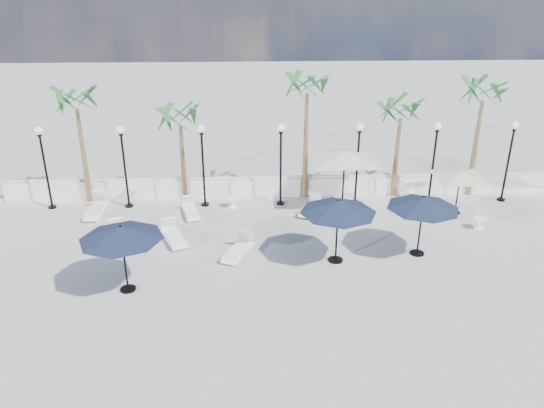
{
  "coord_description": "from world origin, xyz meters",
  "views": [
    {
      "loc": [
        -1.34,
        -16.14,
        9.9
      ],
      "look_at": [
        -0.54,
        3.09,
        1.5
      ],
      "focal_mm": 35.0,
      "sensor_mm": 36.0,
      "label": 1
    }
  ],
  "objects_px": {
    "parasol_cream_sq_b": "(461,171)",
    "parasol_navy_mid": "(338,207)",
    "lounger_1": "(191,210)",
    "lounger_3": "(118,237)",
    "parasol_cream_sq_a": "(345,151)",
    "lounger_4": "(238,250)",
    "parasol_navy_right": "(423,203)",
    "lounger_5": "(311,207)",
    "lounger_2": "(174,236)",
    "lounger_0": "(97,208)",
    "lounger_6": "(413,199)",
    "parasol_navy_left": "(121,233)"
  },
  "relations": [
    {
      "from": "lounger_4",
      "to": "parasol_navy_right",
      "type": "distance_m",
      "value": 7.13
    },
    {
      "from": "lounger_1",
      "to": "parasol_navy_right",
      "type": "height_order",
      "value": "parasol_navy_right"
    },
    {
      "from": "lounger_4",
      "to": "parasol_navy_mid",
      "type": "bearing_deg",
      "value": 14.56
    },
    {
      "from": "lounger_4",
      "to": "parasol_navy_mid",
      "type": "height_order",
      "value": "parasol_navy_mid"
    },
    {
      "from": "parasol_navy_right",
      "to": "lounger_5",
      "type": "bearing_deg",
      "value": 132.18
    },
    {
      "from": "lounger_2",
      "to": "lounger_5",
      "type": "xyz_separation_m",
      "value": [
        5.8,
        2.62,
        -0.01
      ]
    },
    {
      "from": "lounger_0",
      "to": "lounger_4",
      "type": "xyz_separation_m",
      "value": [
        6.38,
        -4.08,
        -0.03
      ]
    },
    {
      "from": "parasol_cream_sq_b",
      "to": "parasol_navy_mid",
      "type": "bearing_deg",
      "value": -146.0
    },
    {
      "from": "lounger_2",
      "to": "parasol_navy_mid",
      "type": "distance_m",
      "value": 6.8
    },
    {
      "from": "parasol_navy_left",
      "to": "lounger_4",
      "type": "bearing_deg",
      "value": 31.42
    },
    {
      "from": "parasol_navy_mid",
      "to": "parasol_navy_right",
      "type": "height_order",
      "value": "parasol_navy_mid"
    },
    {
      "from": "lounger_3",
      "to": "parasol_navy_mid",
      "type": "distance_m",
      "value": 8.88
    },
    {
      "from": "lounger_2",
      "to": "parasol_cream_sq_b",
      "type": "bearing_deg",
      "value": -12.32
    },
    {
      "from": "lounger_5",
      "to": "lounger_6",
      "type": "height_order",
      "value": "lounger_6"
    },
    {
      "from": "lounger_5",
      "to": "parasol_navy_mid",
      "type": "distance_m",
      "value": 4.88
    },
    {
      "from": "parasol_navy_left",
      "to": "parasol_navy_mid",
      "type": "height_order",
      "value": "parasol_navy_mid"
    },
    {
      "from": "lounger_1",
      "to": "parasol_navy_mid",
      "type": "height_order",
      "value": "parasol_navy_mid"
    },
    {
      "from": "lounger_4",
      "to": "parasol_cream_sq_a",
      "type": "xyz_separation_m",
      "value": [
        4.74,
        4.52,
        2.42
      ]
    },
    {
      "from": "lounger_6",
      "to": "parasol_navy_left",
      "type": "distance_m",
      "value": 13.71
    },
    {
      "from": "parasol_cream_sq_b",
      "to": "parasol_navy_right",
      "type": "bearing_deg",
      "value": -127.43
    },
    {
      "from": "parasol_cream_sq_a",
      "to": "parasol_navy_right",
      "type": "bearing_deg",
      "value": -65.57
    },
    {
      "from": "lounger_6",
      "to": "parasol_navy_mid",
      "type": "relative_size",
      "value": 0.78
    },
    {
      "from": "lounger_4",
      "to": "lounger_6",
      "type": "xyz_separation_m",
      "value": [
        8.05,
        4.54,
        0.04
      ]
    },
    {
      "from": "lounger_1",
      "to": "lounger_4",
      "type": "relative_size",
      "value": 0.95
    },
    {
      "from": "lounger_5",
      "to": "lounger_6",
      "type": "bearing_deg",
      "value": 30.86
    },
    {
      "from": "parasol_navy_mid",
      "to": "parasol_cream_sq_b",
      "type": "distance_m",
      "value": 7.27
    },
    {
      "from": "parasol_navy_mid",
      "to": "lounger_5",
      "type": "bearing_deg",
      "value": 95.74
    },
    {
      "from": "lounger_0",
      "to": "lounger_6",
      "type": "bearing_deg",
      "value": 2.03
    },
    {
      "from": "lounger_1",
      "to": "lounger_5",
      "type": "xyz_separation_m",
      "value": [
        5.37,
        0.1,
        0.01
      ]
    },
    {
      "from": "lounger_4",
      "to": "lounger_5",
      "type": "height_order",
      "value": "lounger_4"
    },
    {
      "from": "lounger_2",
      "to": "parasol_navy_left",
      "type": "bearing_deg",
      "value": -130.3
    },
    {
      "from": "lounger_4",
      "to": "parasol_navy_left",
      "type": "relative_size",
      "value": 0.7
    },
    {
      "from": "lounger_5",
      "to": "parasol_navy_mid",
      "type": "height_order",
      "value": "parasol_navy_mid"
    },
    {
      "from": "lounger_0",
      "to": "parasol_navy_right",
      "type": "distance_m",
      "value": 14.05
    },
    {
      "from": "lounger_4",
      "to": "parasol_navy_right",
      "type": "bearing_deg",
      "value": 22.05
    },
    {
      "from": "lounger_3",
      "to": "parasol_navy_right",
      "type": "distance_m",
      "value": 11.92
    },
    {
      "from": "lounger_4",
      "to": "parasol_navy_mid",
      "type": "relative_size",
      "value": 0.69
    },
    {
      "from": "lounger_6",
      "to": "parasol_navy_mid",
      "type": "height_order",
      "value": "parasol_navy_mid"
    },
    {
      "from": "parasol_navy_left",
      "to": "lounger_2",
      "type": "bearing_deg",
      "value": 72.38
    },
    {
      "from": "lounger_0",
      "to": "lounger_6",
      "type": "distance_m",
      "value": 14.43
    },
    {
      "from": "parasol_navy_right",
      "to": "parasol_navy_left",
      "type": "bearing_deg",
      "value": -168.85
    },
    {
      "from": "lounger_5",
      "to": "lounger_6",
      "type": "relative_size",
      "value": 0.88
    },
    {
      "from": "lounger_3",
      "to": "lounger_6",
      "type": "relative_size",
      "value": 0.95
    },
    {
      "from": "lounger_4",
      "to": "parasol_cream_sq_b",
      "type": "xyz_separation_m",
      "value": [
        9.68,
        3.49,
        1.76
      ]
    },
    {
      "from": "lounger_3",
      "to": "parasol_cream_sq_a",
      "type": "bearing_deg",
      "value": -1.97
    },
    {
      "from": "lounger_3",
      "to": "parasol_navy_left",
      "type": "relative_size",
      "value": 0.74
    },
    {
      "from": "lounger_1",
      "to": "parasol_cream_sq_b",
      "type": "height_order",
      "value": "parasol_cream_sq_b"
    },
    {
      "from": "lounger_2",
      "to": "lounger_5",
      "type": "distance_m",
      "value": 6.37
    },
    {
      "from": "lounger_5",
      "to": "parasol_navy_left",
      "type": "distance_m",
      "value": 9.44
    },
    {
      "from": "lounger_3",
      "to": "parasol_cream_sq_a",
      "type": "xyz_separation_m",
      "value": [
        9.56,
        3.28,
        2.41
      ]
    }
  ]
}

